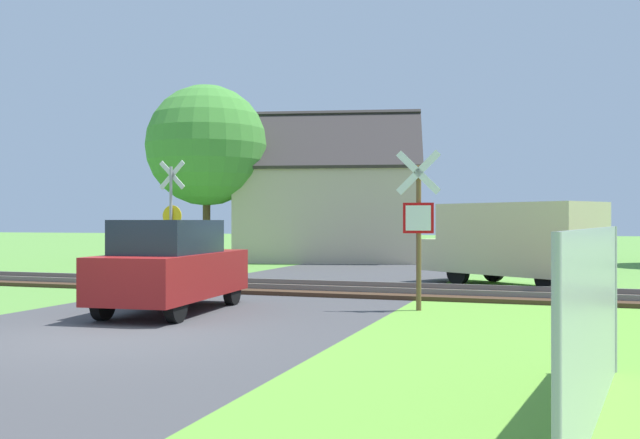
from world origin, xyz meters
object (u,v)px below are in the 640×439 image
at_px(stop_sign_near, 419,221).
at_px(house, 331,211).
at_px(crossing_sign_far, 171,212).
at_px(tree_left, 207,146).
at_px(parked_car, 172,266).
at_px(fence_panel, 595,326).
at_px(mail_truck, 513,240).

bearing_deg(stop_sign_near, house, -71.60).
bearing_deg(stop_sign_near, crossing_sign_far, -35.21).
distance_m(house, tree_left, 6.25).
height_order(parked_car, fence_panel, parked_car).
bearing_deg(tree_left, crossing_sign_far, -69.14).
distance_m(crossing_sign_far, tree_left, 9.43).
distance_m(crossing_sign_far, house, 11.85).
distance_m(tree_left, fence_panel, 25.47).
xyz_separation_m(crossing_sign_far, mail_truck, (9.83, 1.04, -0.78)).
bearing_deg(fence_panel, mail_truck, 14.02).
bearing_deg(mail_truck, house, 71.62).
xyz_separation_m(tree_left, parked_car, (7.11, -15.07, -4.07)).
bearing_deg(stop_sign_near, tree_left, -53.66).
bearing_deg(fence_panel, parked_car, 61.11).
distance_m(crossing_sign_far, fence_panel, 16.64).
bearing_deg(house, fence_panel, -79.69).
height_order(stop_sign_near, parked_car, stop_sign_near).
distance_m(house, fence_panel, 26.01).
relative_size(tree_left, fence_panel, 1.61).
relative_size(crossing_sign_far, tree_left, 0.47).
height_order(house, tree_left, tree_left).
height_order(stop_sign_near, crossing_sign_far, crossing_sign_far).
distance_m(tree_left, mail_truck, 15.40).
bearing_deg(crossing_sign_far, stop_sign_near, -28.62).
bearing_deg(parked_car, mail_truck, 47.87).
xyz_separation_m(crossing_sign_far, tree_left, (-3.19, 8.37, 2.95)).
bearing_deg(tree_left, stop_sign_near, -49.01).
xyz_separation_m(stop_sign_near, mail_truck, (1.45, 5.99, -0.53)).
height_order(crossing_sign_far, tree_left, tree_left).
xyz_separation_m(mail_truck, fence_panel, (1.44, -13.23, -0.39)).
bearing_deg(mail_truck, stop_sign_near, -160.59).
bearing_deg(parked_car, fence_panel, -41.43).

